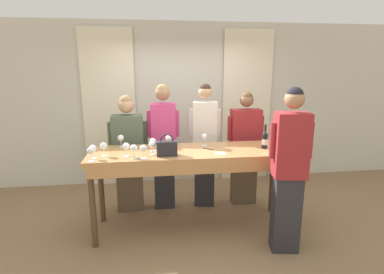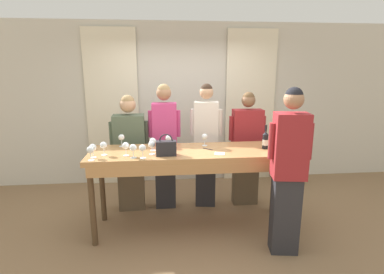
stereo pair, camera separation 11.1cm
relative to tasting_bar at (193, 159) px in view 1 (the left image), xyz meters
The scene contains 27 objects.
ground_plane 0.94m from the tasting_bar, 90.00° to the left, with size 18.00×18.00×0.00m, color #846647.
wall_back 1.83m from the tasting_bar, 90.00° to the left, with size 12.00×0.06×2.80m.
curtain_panel_left 2.13m from the tasting_bar, 125.38° to the left, with size 0.88×0.03×2.69m.
curtain_panel_right 2.13m from the tasting_bar, 54.62° to the left, with size 0.88×0.03×2.69m.
tasting_bar is the anchor object (origin of this frame).
wine_bottle 0.94m from the tasting_bar, ahead, with size 0.07×0.07×0.30m.
handbag 0.42m from the tasting_bar, 152.68° to the right, with size 0.23×0.11×0.26m.
wine_glass_front_left 0.68m from the tasting_bar, 156.68° to the right, with size 0.08×0.08×0.16m.
wine_glass_front_mid 1.21m from the tasting_bar, 166.23° to the right, with size 0.08×0.08×0.16m.
wine_glass_front_right 1.19m from the tasting_bar, behind, with size 0.08×0.08×0.16m.
wine_glass_center_left 0.36m from the tasting_bar, 51.55° to the left, with size 0.08×0.08×0.16m.
wine_glass_center_mid 1.16m from the tasting_bar, ahead, with size 0.08×0.08×0.16m.
wine_glass_center_right 0.77m from the tasting_bar, 161.66° to the right, with size 0.08×0.08×0.16m.
wine_glass_back_left 0.55m from the tasting_bar, 167.50° to the right, with size 0.08×0.08×0.16m.
wine_glass_back_mid 1.08m from the tasting_bar, behind, with size 0.08×0.08×0.16m.
wine_glass_back_right 0.41m from the tasting_bar, 147.99° to the left, with size 0.08×0.08×0.16m.
wine_glass_near_host 0.83m from the tasting_bar, behind, with size 0.08×0.08×0.16m.
wine_glass_by_bottle 0.97m from the tasting_bar, 161.79° to the left, with size 0.08×0.08×0.16m.
wine_glass_by_handbag 0.54m from the tasting_bar, behind, with size 0.08×0.08×0.16m.
napkin 0.36m from the tasting_bar, 29.03° to the right, with size 0.14×0.14×0.00m.
pen 0.23m from the tasting_bar, 11.68° to the left, with size 0.11×0.11×0.01m.
guest_olive_jacket 1.06m from the tasting_bar, 142.03° to the left, with size 0.55×0.29×1.68m.
guest_pink_top 0.73m from the tasting_bar, 117.34° to the left, with size 0.46×0.22×1.82m.
guest_cream_sweater 0.70m from the tasting_bar, 68.25° to the left, with size 0.46×0.26×1.82m.
guest_striped_shirt 1.09m from the tasting_bar, 36.89° to the left, with size 0.54×0.22×1.70m.
host_pouring 1.14m from the tasting_bar, 31.93° to the right, with size 0.46×0.30×1.85m.
potted_plant 2.32m from the tasting_bar, 37.72° to the left, with size 0.36×0.36×0.70m.
Camera 1 is at (-0.48, -3.54, 2.04)m, focal length 28.00 mm.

